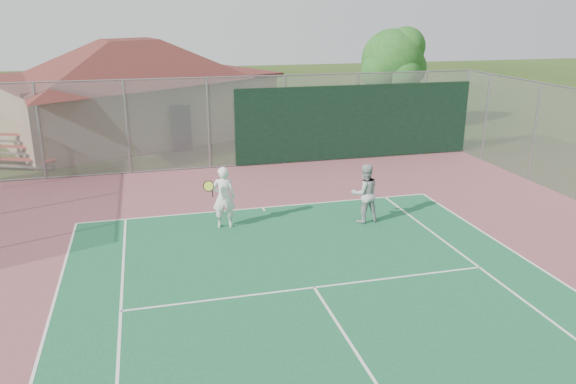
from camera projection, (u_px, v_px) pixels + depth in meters
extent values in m
cylinder|color=gray|center=(40.00, 132.00, 19.96)|extent=(0.08, 0.08, 3.50)
cylinder|color=gray|center=(127.00, 128.00, 20.68)|extent=(0.08, 0.08, 3.50)
cylinder|color=gray|center=(209.00, 124.00, 21.39)|extent=(0.08, 0.08, 3.50)
cylinder|color=gray|center=(285.00, 120.00, 22.10)|extent=(0.08, 0.08, 3.50)
cylinder|color=gray|center=(356.00, 117.00, 22.82)|extent=(0.08, 0.08, 3.50)
cylinder|color=gray|center=(423.00, 114.00, 23.53)|extent=(0.08, 0.08, 3.50)
cylinder|color=gray|center=(466.00, 112.00, 24.00)|extent=(0.08, 0.08, 3.50)
cylinder|color=gray|center=(233.00, 77.00, 21.09)|extent=(20.00, 0.05, 0.05)
cylinder|color=gray|center=(236.00, 165.00, 22.15)|extent=(20.00, 0.05, 0.05)
cube|color=#999EA0|center=(234.00, 123.00, 21.63)|extent=(20.00, 0.02, 3.50)
cube|color=black|center=(356.00, 122.00, 22.83)|extent=(10.00, 0.04, 3.00)
cylinder|color=gray|center=(486.00, 118.00, 22.62)|extent=(0.08, 0.08, 3.50)
cylinder|color=gray|center=(535.00, 133.00, 19.85)|extent=(0.08, 0.08, 3.50)
cube|color=#999EA0|center=(535.00, 133.00, 19.85)|extent=(0.02, 9.00, 3.50)
cube|color=tan|center=(135.00, 106.00, 27.28)|extent=(13.63, 11.63, 2.88)
cube|color=maroon|center=(132.00, 75.00, 26.82)|extent=(14.26, 12.26, 0.17)
pyramid|color=maroon|center=(129.00, 39.00, 26.31)|extent=(14.99, 12.79, 1.73)
cube|color=black|center=(181.00, 129.00, 24.29)|extent=(0.86, 0.06, 2.02)
cube|color=#A83626|center=(16.00, 159.00, 21.77)|extent=(3.03, 1.48, 0.05)
cube|color=#B2B5BA|center=(16.00, 166.00, 21.59)|extent=(3.01, 1.46, 0.04)
cube|color=#A83626|center=(18.00, 147.00, 22.19)|extent=(3.03, 1.48, 0.05)
cube|color=#B2B5BA|center=(17.00, 154.00, 22.01)|extent=(3.01, 1.46, 0.04)
cube|color=#A83626|center=(19.00, 135.00, 22.61)|extent=(3.03, 1.48, 0.05)
cube|color=#B2B5BA|center=(19.00, 141.00, 22.43)|extent=(3.01, 1.46, 0.04)
cube|color=#B2B5BA|center=(58.00, 149.00, 22.59)|extent=(0.79, 1.77, 1.16)
cylinder|color=#341F13|center=(390.00, 103.00, 28.75)|extent=(0.35, 0.35, 2.73)
sphere|color=#1F571B|center=(392.00, 61.00, 28.09)|extent=(3.12, 3.12, 3.12)
sphere|color=#1F571B|center=(405.00, 67.00, 28.69)|extent=(2.14, 2.14, 2.14)
sphere|color=#1F571B|center=(381.00, 72.00, 27.70)|extent=(1.95, 1.95, 1.95)
sphere|color=#1F571B|center=(403.00, 74.00, 27.51)|extent=(1.75, 1.75, 1.75)
sphere|color=#1F571B|center=(381.00, 63.00, 28.80)|extent=(1.95, 1.95, 1.95)
sphere|color=#1F571B|center=(406.00, 47.00, 27.85)|extent=(1.95, 1.95, 1.95)
imported|color=white|center=(224.00, 198.00, 15.63)|extent=(0.70, 0.52, 1.76)
imported|color=#ABAEB1|center=(365.00, 194.00, 16.05)|extent=(0.86, 0.69, 1.71)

